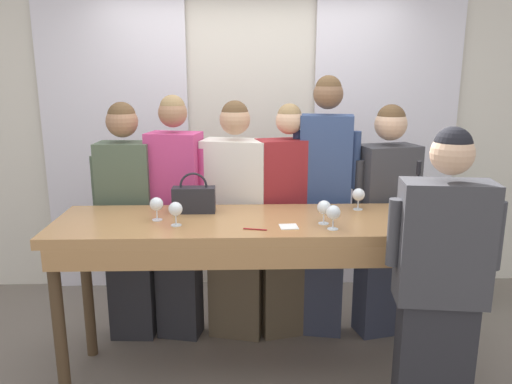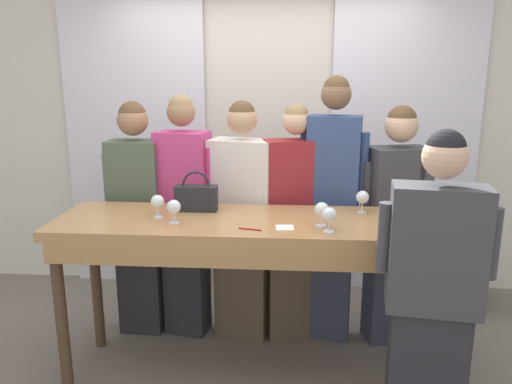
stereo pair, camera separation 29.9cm
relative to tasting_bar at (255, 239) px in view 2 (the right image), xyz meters
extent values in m
plane|color=#70665B|center=(0.00, 0.02, -0.92)|extent=(18.00, 18.00, 0.00)
cube|color=silver|center=(0.00, 1.49, 0.48)|extent=(12.00, 0.06, 2.80)
cube|color=white|center=(-1.15, 1.43, 0.42)|extent=(1.22, 0.03, 2.69)
cube|color=white|center=(1.15, 1.43, 0.42)|extent=(1.22, 0.03, 2.69)
cube|color=#B27F4C|center=(0.00, 0.02, 0.09)|extent=(2.39, 0.68, 0.06)
cube|color=#B27F4C|center=(0.00, -0.30, 0.00)|extent=(2.29, 0.03, 0.12)
cylinder|color=#4C3823|center=(-1.12, -0.24, -0.43)|extent=(0.07, 0.07, 0.98)
cylinder|color=#4C3823|center=(1.12, -0.24, -0.43)|extent=(0.07, 0.07, 0.98)
cylinder|color=#4C3823|center=(-1.12, 0.28, -0.43)|extent=(0.07, 0.07, 0.98)
cylinder|color=#4C3823|center=(1.12, 0.28, -0.43)|extent=(0.07, 0.07, 0.98)
cylinder|color=black|center=(0.96, 0.04, 0.22)|extent=(0.08, 0.08, 0.22)
cone|color=black|center=(0.96, 0.04, 0.35)|extent=(0.08, 0.08, 0.04)
cylinder|color=black|center=(0.96, 0.04, 0.42)|extent=(0.03, 0.03, 0.08)
cylinder|color=white|center=(0.96, 0.04, 0.21)|extent=(0.08, 0.08, 0.09)
cube|color=#232328|center=(-0.38, 0.19, 0.20)|extent=(0.26, 0.10, 0.16)
torus|color=#232328|center=(-0.38, 0.19, 0.28)|extent=(0.17, 0.01, 0.17)
cylinder|color=white|center=(0.38, -0.08, 0.12)|extent=(0.06, 0.06, 0.00)
cylinder|color=white|center=(0.38, -0.08, 0.15)|extent=(0.01, 0.01, 0.06)
sphere|color=white|center=(0.38, -0.08, 0.21)|extent=(0.08, 0.08, 0.08)
sphere|color=maroon|center=(0.38, -0.08, 0.20)|extent=(0.05, 0.05, 0.05)
cylinder|color=white|center=(0.65, 0.21, 0.12)|extent=(0.06, 0.06, 0.00)
cylinder|color=white|center=(0.65, 0.21, 0.15)|extent=(0.01, 0.01, 0.06)
sphere|color=white|center=(0.65, 0.21, 0.21)|extent=(0.08, 0.08, 0.08)
sphere|color=maroon|center=(0.65, 0.21, 0.20)|extent=(0.05, 0.05, 0.05)
cylinder|color=white|center=(-0.46, -0.09, 0.12)|extent=(0.06, 0.06, 0.00)
cylinder|color=white|center=(-0.46, -0.09, 0.15)|extent=(0.01, 0.01, 0.06)
sphere|color=white|center=(-0.46, -0.09, 0.21)|extent=(0.08, 0.08, 0.08)
sphere|color=maroon|center=(-0.46, -0.09, 0.20)|extent=(0.05, 0.05, 0.05)
cylinder|color=white|center=(0.97, 0.21, 0.12)|extent=(0.06, 0.06, 0.00)
cylinder|color=white|center=(0.97, 0.21, 0.15)|extent=(0.01, 0.01, 0.06)
sphere|color=white|center=(0.97, 0.21, 0.21)|extent=(0.08, 0.08, 0.08)
cylinder|color=white|center=(-0.59, 0.02, 0.12)|extent=(0.06, 0.06, 0.00)
cylinder|color=white|center=(-0.59, 0.02, 0.15)|extent=(0.01, 0.01, 0.06)
sphere|color=white|center=(-0.59, 0.02, 0.21)|extent=(0.08, 0.08, 0.08)
cylinder|color=white|center=(0.42, -0.18, 0.12)|extent=(0.06, 0.06, 0.00)
cylinder|color=white|center=(0.42, -0.18, 0.15)|extent=(0.01, 0.01, 0.06)
sphere|color=white|center=(0.42, -0.18, 0.21)|extent=(0.08, 0.08, 0.08)
sphere|color=maroon|center=(0.42, -0.18, 0.20)|extent=(0.05, 0.05, 0.05)
cube|color=white|center=(0.18, -0.14, 0.12)|extent=(0.11, 0.11, 0.00)
cylinder|color=maroon|center=(-0.01, -0.18, 0.12)|extent=(0.13, 0.04, 0.01)
cube|color=#28282D|center=(-0.88, 0.54, -0.52)|extent=(0.32, 0.22, 0.80)
cube|color=#4C5B47|center=(-0.88, 0.54, 0.19)|extent=(0.37, 0.25, 0.63)
sphere|color=#9E7051|center=(-0.88, 0.54, 0.64)|extent=(0.21, 0.21, 0.21)
sphere|color=brown|center=(-0.88, 0.54, 0.68)|extent=(0.19, 0.19, 0.19)
cylinder|color=#4C5B47|center=(-0.68, 0.53, 0.24)|extent=(0.07, 0.07, 0.35)
cylinder|color=#4C5B47|center=(-1.08, 0.55, 0.24)|extent=(0.07, 0.07, 0.35)
cube|color=#28282D|center=(-0.54, 0.54, -0.50)|extent=(0.33, 0.25, 0.83)
cube|color=#C63D7A|center=(-0.54, 0.54, 0.24)|extent=(0.39, 0.30, 0.66)
sphere|color=#9E7051|center=(-0.54, 0.54, 0.70)|extent=(0.19, 0.19, 0.19)
sphere|color=#93754C|center=(-0.54, 0.54, 0.74)|extent=(0.17, 0.17, 0.17)
cylinder|color=#C63D7A|center=(-0.35, 0.50, 0.29)|extent=(0.08, 0.08, 0.36)
cylinder|color=#C63D7A|center=(-0.73, 0.58, 0.29)|extent=(0.08, 0.08, 0.36)
cube|color=brown|center=(-0.13, 0.54, -0.52)|extent=(0.41, 0.29, 0.80)
cube|color=silver|center=(-0.13, 0.54, 0.20)|extent=(0.49, 0.34, 0.64)
sphere|color=tan|center=(-0.13, 0.54, 0.66)|extent=(0.21, 0.21, 0.21)
sphere|color=brown|center=(-0.13, 0.54, 0.69)|extent=(0.18, 0.18, 0.18)
cylinder|color=silver|center=(0.11, 0.48, 0.25)|extent=(0.08, 0.08, 0.35)
cylinder|color=silver|center=(-0.36, 0.60, 0.25)|extent=(0.08, 0.08, 0.35)
cube|color=brown|center=(0.24, 0.54, -0.52)|extent=(0.40, 0.26, 0.81)
cube|color=maroon|center=(0.24, 0.54, 0.20)|extent=(0.47, 0.30, 0.64)
sphere|color=#DBAD89|center=(0.24, 0.54, 0.65)|extent=(0.19, 0.19, 0.19)
sphere|color=#93754C|center=(0.24, 0.54, 0.68)|extent=(0.16, 0.16, 0.16)
cylinder|color=maroon|center=(0.47, 0.60, 0.25)|extent=(0.08, 0.08, 0.35)
cylinder|color=maroon|center=(0.01, 0.49, 0.25)|extent=(0.08, 0.08, 0.35)
cube|color=#383D51|center=(0.49, 0.54, -0.47)|extent=(0.32, 0.22, 0.90)
cube|color=#334775|center=(0.49, 0.54, 0.33)|extent=(0.38, 0.26, 0.71)
sphere|color=brown|center=(0.49, 0.54, 0.82)|extent=(0.20, 0.20, 0.20)
sphere|color=brown|center=(0.49, 0.54, 0.86)|extent=(0.18, 0.18, 0.18)
cylinder|color=#334775|center=(0.69, 0.51, 0.38)|extent=(0.08, 0.08, 0.39)
cylinder|color=#334775|center=(0.30, 0.58, 0.38)|extent=(0.08, 0.08, 0.39)
cube|color=#383D51|center=(0.93, 0.54, -0.53)|extent=(0.38, 0.29, 0.78)
cube|color=#3D3D42|center=(0.93, 0.54, 0.17)|extent=(0.44, 0.34, 0.62)
sphere|color=#DBAD89|center=(0.93, 0.54, 0.62)|extent=(0.22, 0.22, 0.22)
sphere|color=brown|center=(0.93, 0.54, 0.66)|extent=(0.19, 0.19, 0.19)
cylinder|color=#3D3D42|center=(1.14, 0.59, 0.22)|extent=(0.08, 0.08, 0.34)
cylinder|color=#3D3D42|center=(0.72, 0.49, 0.22)|extent=(0.08, 0.08, 0.34)
cube|color=#28282D|center=(0.90, -0.55, -0.53)|extent=(0.39, 0.22, 0.77)
cube|color=#3D3D42|center=(0.90, -0.55, 0.16)|extent=(0.46, 0.26, 0.61)
sphere|color=#DBAD89|center=(0.90, -0.55, 0.60)|extent=(0.20, 0.20, 0.20)
sphere|color=black|center=(0.90, -0.55, 0.64)|extent=(0.18, 0.18, 0.18)
cylinder|color=#3D3D42|center=(0.66, -0.52, 0.21)|extent=(0.08, 0.08, 0.34)
cylinder|color=#3D3D42|center=(1.13, -0.58, 0.21)|extent=(0.08, 0.08, 0.34)
cylinder|color=#4C4C51|center=(1.65, 1.07, -0.83)|extent=(0.26, 0.26, 0.19)
ellipsoid|color=#38753D|center=(1.65, 1.07, -0.47)|extent=(0.41, 0.41, 0.59)
camera|label=1|loc=(-0.09, -2.82, 0.97)|focal=35.00mm
camera|label=2|loc=(0.21, -2.81, 0.97)|focal=35.00mm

